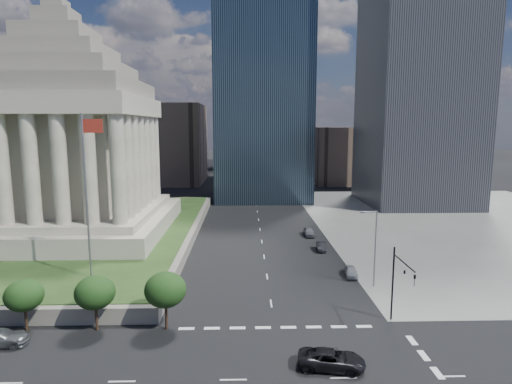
{
  "coord_description": "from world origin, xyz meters",
  "views": [
    {
      "loc": [
        -3.0,
        -26.98,
        20.37
      ],
      "look_at": [
        -1.83,
        17.31,
        13.54
      ],
      "focal_mm": 30.0,
      "sensor_mm": 36.0,
      "label": 1
    }
  ],
  "objects_px": {
    "parked_sedan_near": "(351,271)",
    "parked_sedan_far": "(309,232)",
    "war_memorial": "(64,120)",
    "parked_sedan_mid": "(321,247)",
    "traffic_signal_ne": "(399,278)",
    "street_lamp_north": "(374,244)",
    "flagpole": "(87,188)",
    "pickup_truck": "(331,359)"
  },
  "relations": [
    {
      "from": "parked_sedan_near",
      "to": "parked_sedan_far",
      "type": "relative_size",
      "value": 0.88
    },
    {
      "from": "war_memorial",
      "to": "parked_sedan_mid",
      "type": "bearing_deg",
      "value": -8.9
    },
    {
      "from": "traffic_signal_ne",
      "to": "street_lamp_north",
      "type": "xyz_separation_m",
      "value": [
        0.83,
        11.3,
        0.41
      ]
    },
    {
      "from": "war_memorial",
      "to": "parked_sedan_mid",
      "type": "distance_m",
      "value": 48.74
    },
    {
      "from": "flagpole",
      "to": "parked_sedan_near",
      "type": "bearing_deg",
      "value": 8.18
    },
    {
      "from": "flagpole",
      "to": "parked_sedan_mid",
      "type": "bearing_deg",
      "value": 28.67
    },
    {
      "from": "parked_sedan_far",
      "to": "parked_sedan_near",
      "type": "bearing_deg",
      "value": -82.69
    },
    {
      "from": "flagpole",
      "to": "street_lamp_north",
      "type": "height_order",
      "value": "flagpole"
    },
    {
      "from": "parked_sedan_mid",
      "to": "street_lamp_north",
      "type": "bearing_deg",
      "value": -72.15
    },
    {
      "from": "parked_sedan_mid",
      "to": "parked_sedan_near",
      "type": "bearing_deg",
      "value": -76.38
    },
    {
      "from": "traffic_signal_ne",
      "to": "parked_sedan_far",
      "type": "bearing_deg",
      "value": 95.39
    },
    {
      "from": "flagpole",
      "to": "traffic_signal_ne",
      "type": "relative_size",
      "value": 2.5
    },
    {
      "from": "traffic_signal_ne",
      "to": "parked_sedan_far",
      "type": "xyz_separation_m",
      "value": [
        -3.5,
        37.07,
        -4.46
      ]
    },
    {
      "from": "street_lamp_north",
      "to": "parked_sedan_far",
      "type": "height_order",
      "value": "street_lamp_north"
    },
    {
      "from": "traffic_signal_ne",
      "to": "parked_sedan_near",
      "type": "xyz_separation_m",
      "value": [
        -1.0,
        15.1,
        -4.56
      ]
    },
    {
      "from": "traffic_signal_ne",
      "to": "street_lamp_north",
      "type": "height_order",
      "value": "street_lamp_north"
    },
    {
      "from": "flagpole",
      "to": "parked_sedan_mid",
      "type": "distance_m",
      "value": 37.9
    },
    {
      "from": "street_lamp_north",
      "to": "parked_sedan_near",
      "type": "bearing_deg",
      "value": 115.75
    },
    {
      "from": "war_memorial",
      "to": "flagpole",
      "type": "relative_size",
      "value": 1.95
    },
    {
      "from": "flagpole",
      "to": "street_lamp_north",
      "type": "distance_m",
      "value": 35.95
    },
    {
      "from": "war_memorial",
      "to": "parked_sedan_near",
      "type": "bearing_deg",
      "value": -22.89
    },
    {
      "from": "street_lamp_north",
      "to": "parked_sedan_near",
      "type": "distance_m",
      "value": 6.51
    },
    {
      "from": "war_memorial",
      "to": "parked_sedan_far",
      "type": "distance_m",
      "value": 47.76
    },
    {
      "from": "street_lamp_north",
      "to": "parked_sedan_mid",
      "type": "xyz_separation_m",
      "value": [
        -3.75,
        16.17,
        -5.01
      ]
    },
    {
      "from": "war_memorial",
      "to": "street_lamp_north",
      "type": "distance_m",
      "value": 54.92
    },
    {
      "from": "flagpole",
      "to": "war_memorial",
      "type": "bearing_deg",
      "value": 116.89
    },
    {
      "from": "traffic_signal_ne",
      "to": "pickup_truck",
      "type": "distance_m",
      "value": 11.8
    },
    {
      "from": "traffic_signal_ne",
      "to": "parked_sedan_near",
      "type": "distance_m",
      "value": 15.8
    },
    {
      "from": "pickup_truck",
      "to": "parked_sedan_far",
      "type": "xyz_separation_m",
      "value": [
        4.71,
        44.29,
        -0.0
      ]
    },
    {
      "from": "traffic_signal_ne",
      "to": "parked_sedan_mid",
      "type": "xyz_separation_m",
      "value": [
        -2.93,
        27.48,
        -4.6
      ]
    },
    {
      "from": "parked_sedan_mid",
      "to": "parked_sedan_far",
      "type": "height_order",
      "value": "parked_sedan_far"
    },
    {
      "from": "war_memorial",
      "to": "pickup_truck",
      "type": "distance_m",
      "value": 60.12
    },
    {
      "from": "street_lamp_north",
      "to": "pickup_truck",
      "type": "height_order",
      "value": "street_lamp_north"
    },
    {
      "from": "flagpole",
      "to": "traffic_signal_ne",
      "type": "distance_m",
      "value": 36.69
    },
    {
      "from": "flagpole",
      "to": "parked_sedan_near",
      "type": "relative_size",
      "value": 4.91
    },
    {
      "from": "parked_sedan_mid",
      "to": "war_memorial",
      "type": "bearing_deg",
      "value": 175.87
    },
    {
      "from": "parked_sedan_near",
      "to": "parked_sedan_mid",
      "type": "relative_size",
      "value": 1.03
    },
    {
      "from": "pickup_truck",
      "to": "parked_sedan_far",
      "type": "height_order",
      "value": "same"
    },
    {
      "from": "traffic_signal_ne",
      "to": "parked_sedan_near",
      "type": "height_order",
      "value": "traffic_signal_ne"
    },
    {
      "from": "street_lamp_north",
      "to": "parked_sedan_near",
      "type": "xyz_separation_m",
      "value": [
        -1.83,
        3.79,
        -4.97
      ]
    },
    {
      "from": "flagpole",
      "to": "traffic_signal_ne",
      "type": "bearing_deg",
      "value": -16.71
    },
    {
      "from": "parked_sedan_near",
      "to": "parked_sedan_far",
      "type": "distance_m",
      "value": 22.12
    }
  ]
}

